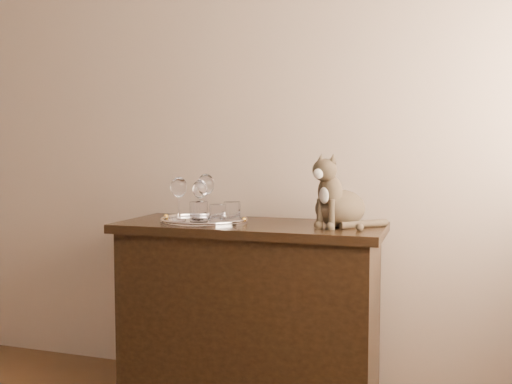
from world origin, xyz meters
TOP-DOWN VIEW (x-y plane):
  - wall_back at (0.00, 2.25)m, footprint 4.00×0.10m
  - sideboard at (0.60, 1.94)m, footprint 1.20×0.50m
  - tray at (0.38, 1.92)m, footprint 0.40×0.40m
  - wine_glass_b at (0.36, 1.99)m, footprint 0.08×0.08m
  - wine_glass_c at (0.27, 1.88)m, footprint 0.08×0.08m
  - wine_glass_d at (0.35, 1.96)m, footprint 0.07×0.07m
  - tumbler_a at (0.48, 1.86)m, footprint 0.07×0.07m
  - tumbler_b at (0.39, 1.85)m, footprint 0.08×0.08m
  - tumbler_c at (0.51, 1.95)m, footprint 0.08×0.08m
  - cat at (1.01, 1.96)m, footprint 0.41×0.40m

SIDE VIEW (x-z plane):
  - sideboard at x=0.60m, z-range 0.00..0.85m
  - tray at x=0.38m, z-range 0.85..0.86m
  - tumbler_a at x=0.48m, z-range 0.86..0.94m
  - tumbler_c at x=0.51m, z-range 0.86..0.94m
  - tumbler_b at x=0.39m, z-range 0.86..0.95m
  - wine_glass_d at x=0.35m, z-range 0.86..1.04m
  - wine_glass_c at x=0.27m, z-range 0.86..1.06m
  - wine_glass_b at x=0.36m, z-range 0.86..1.07m
  - cat at x=1.01m, z-range 0.85..1.17m
  - wall_back at x=0.00m, z-range 0.00..2.70m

